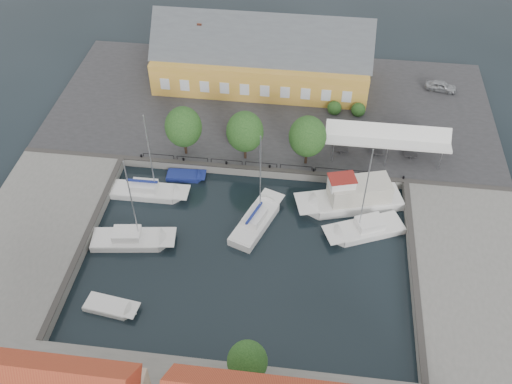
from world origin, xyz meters
TOP-DOWN VIEW (x-y plane):
  - ground at (0.00, 0.00)m, footprint 140.00×140.00m
  - north_quay at (0.00, 23.00)m, footprint 56.00×26.00m
  - west_quay at (-22.00, -2.00)m, footprint 12.00×24.00m
  - east_quay at (22.00, -2.00)m, footprint 12.00×24.00m
  - quay_edge_fittings at (0.02, 4.75)m, footprint 56.00×24.72m
  - warehouse at (-2.60, 28.36)m, footprint 28.56×14.00m
  - tent_canopy at (14.00, 14.50)m, footprint 14.00×4.00m
  - quay_trees at (-2.00, 12.00)m, footprint 18.20×4.20m
  - car_silver at (21.94, 28.94)m, footprint 4.30×2.39m
  - car_red at (-3.64, 16.81)m, footprint 1.56×4.33m
  - center_sailboat at (0.44, 2.71)m, footprint 5.29×8.76m
  - trawler at (10.47, 6.88)m, footprint 11.99×6.45m
  - east_boat_a at (11.84, 3.05)m, footprint 8.78×5.84m
  - west_boat_a at (-11.98, 5.71)m, footprint 8.76×2.58m
  - west_boat_c at (-11.88, -1.34)m, footprint 8.84×3.80m
  - launch_sw at (-11.54, -9.40)m, footprint 5.30×2.59m
  - launch_nw at (-8.51, 8.96)m, footprint 4.61×2.03m

SIDE VIEW (x-z plane):
  - ground at x=0.00m, z-range 0.00..0.00m
  - launch_nw at x=-8.51m, z-range -0.35..0.53m
  - launch_sw at x=-11.54m, z-range -0.40..0.58m
  - west_boat_c at x=-11.88m, z-range -5.52..6.04m
  - east_boat_a at x=11.84m, z-range -5.71..6.23m
  - west_boat_a at x=-11.98m, z-range -5.48..6.02m
  - center_sailboat at x=0.44m, z-range -5.53..6.26m
  - north_quay at x=0.00m, z-range 0.00..1.00m
  - west_quay at x=-22.00m, z-range 0.00..1.00m
  - east_quay at x=22.00m, z-range 0.00..1.00m
  - trawler at x=10.47m, z-range -1.48..3.52m
  - quay_edge_fittings at x=0.02m, z-range 0.86..1.26m
  - car_silver at x=21.94m, z-range 1.00..2.38m
  - car_red at x=-3.64m, z-range 1.00..2.42m
  - tent_canopy at x=14.00m, z-range 2.27..5.10m
  - warehouse at x=-2.60m, z-range -0.35..9.20m
  - quay_trees at x=-2.00m, z-range 1.73..8.03m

